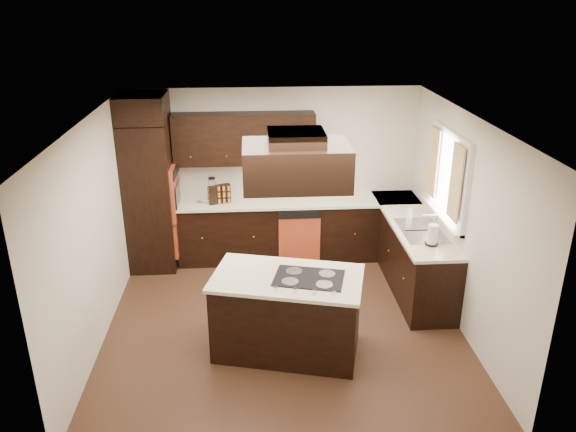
% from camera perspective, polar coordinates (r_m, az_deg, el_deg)
% --- Properties ---
extents(floor, '(4.20, 4.20, 0.02)m').
position_cam_1_polar(floor, '(6.98, -0.49, -10.75)').
color(floor, brown).
rests_on(floor, ground).
extents(ceiling, '(4.20, 4.20, 0.02)m').
position_cam_1_polar(ceiling, '(6.01, -0.57, 9.91)').
color(ceiling, silver).
rests_on(ceiling, ground).
extents(wall_back, '(4.20, 0.02, 2.50)m').
position_cam_1_polar(wall_back, '(8.37, -1.40, 4.49)').
color(wall_back, beige).
rests_on(wall_back, ground).
extents(wall_front, '(4.20, 0.02, 2.50)m').
position_cam_1_polar(wall_front, '(4.53, 1.12, -11.76)').
color(wall_front, beige).
rests_on(wall_front, ground).
extents(wall_left, '(0.02, 4.20, 2.50)m').
position_cam_1_polar(wall_left, '(6.62, -19.08, -1.63)').
color(wall_left, beige).
rests_on(wall_left, ground).
extents(wall_right, '(0.02, 4.20, 2.50)m').
position_cam_1_polar(wall_right, '(6.84, 17.42, -0.67)').
color(wall_right, beige).
rests_on(wall_right, ground).
extents(oven_column, '(0.65, 0.75, 2.12)m').
position_cam_1_polar(oven_column, '(8.16, -13.80, 1.98)').
color(oven_column, black).
rests_on(oven_column, floor).
extents(wall_oven_face, '(0.05, 0.62, 0.78)m').
position_cam_1_polar(wall_oven_face, '(8.09, -11.40, 2.45)').
color(wall_oven_face, '#C44C29').
rests_on(wall_oven_face, oven_column).
extents(base_cabinets_back, '(2.93, 0.60, 0.88)m').
position_cam_1_polar(base_cabinets_back, '(8.36, -1.01, -1.45)').
color(base_cabinets_back, black).
rests_on(base_cabinets_back, floor).
extents(base_cabinets_right, '(0.60, 2.40, 0.88)m').
position_cam_1_polar(base_cabinets_right, '(7.84, 12.37, -3.67)').
color(base_cabinets_right, black).
rests_on(base_cabinets_right, floor).
extents(countertop_back, '(2.93, 0.63, 0.04)m').
position_cam_1_polar(countertop_back, '(8.18, -1.03, 1.47)').
color(countertop_back, '#EDE8C8').
rests_on(countertop_back, base_cabinets_back).
extents(countertop_right, '(0.63, 2.40, 0.04)m').
position_cam_1_polar(countertop_right, '(7.65, 12.54, -0.57)').
color(countertop_right, '#EDE8C8').
rests_on(countertop_right, base_cabinets_right).
extents(upper_cabinets, '(2.00, 0.34, 0.72)m').
position_cam_1_polar(upper_cabinets, '(8.03, -4.47, 7.84)').
color(upper_cabinets, black).
rests_on(upper_cabinets, wall_back).
extents(dishwasher_front, '(0.60, 0.05, 0.72)m').
position_cam_1_polar(dishwasher_front, '(8.13, 1.17, -2.50)').
color(dishwasher_front, '#C44C29').
rests_on(dishwasher_front, floor).
extents(window_frame, '(0.06, 1.32, 1.12)m').
position_cam_1_polar(window_frame, '(7.17, 15.97, 3.96)').
color(window_frame, white).
rests_on(window_frame, wall_right).
extents(window_pane, '(0.00, 1.20, 1.00)m').
position_cam_1_polar(window_pane, '(7.18, 16.18, 3.96)').
color(window_pane, white).
rests_on(window_pane, wall_right).
extents(curtain_left, '(0.02, 0.34, 0.90)m').
position_cam_1_polar(curtain_left, '(6.76, 16.68, 3.25)').
color(curtain_left, '#FFECBB').
rests_on(curtain_left, wall_right).
extents(curtain_right, '(0.02, 0.34, 0.90)m').
position_cam_1_polar(curtain_right, '(7.52, 14.55, 5.32)').
color(curtain_right, '#FFECBB').
rests_on(curtain_right, wall_right).
extents(sink_rim, '(0.52, 0.84, 0.01)m').
position_cam_1_polar(sink_rim, '(7.34, 13.40, -1.44)').
color(sink_rim, silver).
rests_on(sink_rim, countertop_right).
extents(island, '(1.70, 1.20, 0.88)m').
position_cam_1_polar(island, '(6.27, -0.08, -10.04)').
color(island, black).
rests_on(island, floor).
extents(island_top, '(1.77, 1.26, 0.04)m').
position_cam_1_polar(island_top, '(6.04, -0.08, -6.34)').
color(island_top, '#EDE8C8').
rests_on(island_top, island).
extents(cooktop, '(0.83, 0.65, 0.01)m').
position_cam_1_polar(cooktop, '(6.00, 2.13, -6.31)').
color(cooktop, black).
rests_on(cooktop, island_top).
extents(range_hood, '(1.05, 0.72, 0.42)m').
position_cam_1_polar(range_hood, '(5.57, 0.82, 5.22)').
color(range_hood, black).
rests_on(range_hood, ceiling).
extents(hood_duct, '(0.55, 0.50, 0.13)m').
position_cam_1_polar(hood_duct, '(5.49, 0.83, 7.96)').
color(hood_duct, black).
rests_on(hood_duct, ceiling).
extents(blender_base, '(0.15, 0.15, 0.10)m').
position_cam_1_polar(blender_base, '(8.13, -7.64, 1.67)').
color(blender_base, silver).
rests_on(blender_base, countertop_back).
extents(blender_pitcher, '(0.13, 0.13, 0.26)m').
position_cam_1_polar(blender_pitcher, '(8.07, -7.70, 2.86)').
color(blender_pitcher, silver).
rests_on(blender_pitcher, blender_base).
extents(spice_rack, '(0.33, 0.21, 0.27)m').
position_cam_1_polar(spice_rack, '(8.08, -7.00, 2.23)').
color(spice_rack, black).
rests_on(spice_rack, countertop_back).
extents(mixing_bowl, '(0.34, 0.34, 0.07)m').
position_cam_1_polar(mixing_bowl, '(8.20, -8.16, 1.68)').
color(mixing_bowl, white).
rests_on(mixing_bowl, countertop_back).
extents(soap_bottle, '(0.10, 0.10, 0.18)m').
position_cam_1_polar(soap_bottle, '(7.67, 12.25, 0.40)').
color(soap_bottle, white).
rests_on(soap_bottle, countertop_right).
extents(paper_towel, '(0.16, 0.16, 0.26)m').
position_cam_1_polar(paper_towel, '(6.91, 14.44, -1.87)').
color(paper_towel, white).
rests_on(paper_towel, countertop_right).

